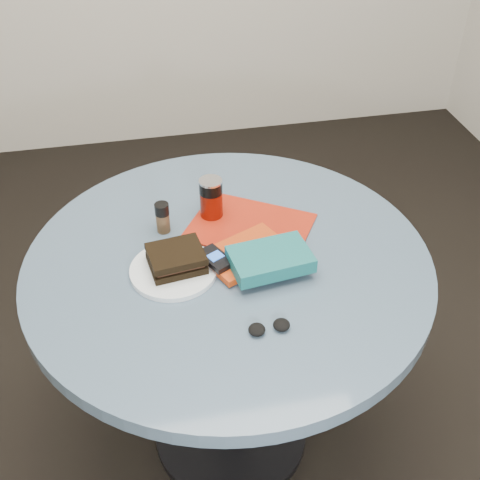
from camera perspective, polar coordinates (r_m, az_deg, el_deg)
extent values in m
plane|color=black|center=(2.04, -0.87, -17.87)|extent=(4.00, 4.00, 0.00)
cylinder|color=black|center=(2.03, -0.87, -17.63)|extent=(0.48, 0.48, 0.03)
cylinder|color=black|center=(1.75, -0.98, -11.18)|extent=(0.11, 0.11, 0.68)
cylinder|color=#3D5266|center=(1.49, -1.13, -2.24)|extent=(1.00, 1.00, 0.04)
cylinder|color=white|center=(1.44, -6.31, -2.85)|extent=(0.27, 0.27, 0.01)
cube|color=black|center=(1.43, -6.02, -2.17)|extent=(0.14, 0.12, 0.02)
cube|color=#321C13|center=(1.43, -6.06, -1.76)|extent=(0.12, 0.11, 0.01)
cube|color=black|center=(1.42, -6.09, -1.33)|extent=(0.14, 0.12, 0.02)
cylinder|color=#610F04|center=(1.59, -2.74, 3.39)|extent=(0.06, 0.06, 0.08)
cylinder|color=black|center=(1.56, -2.80, 5.02)|extent=(0.06, 0.06, 0.03)
cylinder|color=silver|center=(1.55, -2.82, 5.59)|extent=(0.06, 0.06, 0.01)
cylinder|color=#4D3621|center=(1.56, -7.30, 1.67)|extent=(0.04, 0.04, 0.05)
cylinder|color=black|center=(1.53, -7.43, 2.92)|extent=(0.04, 0.04, 0.03)
cube|color=maroon|center=(1.57, 0.94, 1.26)|extent=(0.38, 0.35, 0.01)
cube|color=#A5320D|center=(1.47, 0.64, -1.27)|extent=(0.24, 0.21, 0.02)
cube|color=#125356|center=(1.41, 2.88, -1.83)|extent=(0.20, 0.14, 0.04)
cube|color=black|center=(1.43, -2.34, -1.78)|extent=(0.09, 0.10, 0.01)
cube|color=blue|center=(1.42, -2.35, -1.53)|extent=(0.04, 0.04, 0.00)
ellipsoid|color=black|center=(1.29, 1.61, -8.49)|extent=(0.04, 0.04, 0.02)
ellipsoid|color=black|center=(1.30, 3.96, -8.03)|extent=(0.04, 0.04, 0.02)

